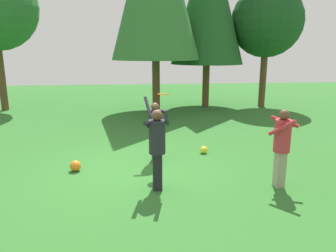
# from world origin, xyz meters

# --- Properties ---
(ground_plane) EXTENTS (40.00, 40.00, 0.00)m
(ground_plane) POSITION_xyz_m (0.00, 0.00, 0.00)
(ground_plane) COLOR #2D6B28
(person_thrower) EXTENTS (0.62, 0.61, 1.72)m
(person_thrower) POSITION_xyz_m (0.51, 0.60, 0.92)
(person_thrower) COLOR #4C382D
(person_thrower) RESTS_ON ground_plane
(person_catcher) EXTENTS (0.57, 0.65, 1.70)m
(person_catcher) POSITION_xyz_m (0.44, -1.16, 1.01)
(person_catcher) COLOR black
(person_catcher) RESTS_ON ground_plane
(person_bystander) EXTENTS (0.73, 0.70, 1.68)m
(person_bystander) POSITION_xyz_m (3.03, -1.29, 1.00)
(person_bystander) COLOR gray
(person_bystander) RESTS_ON ground_plane
(frisbee) EXTENTS (0.38, 0.38, 0.06)m
(frisbee) POSITION_xyz_m (0.68, 0.19, 1.82)
(frisbee) COLOR orange
(ball_orange) EXTENTS (0.26, 0.26, 0.26)m
(ball_orange) POSITION_xyz_m (-1.46, 0.07, 0.13)
(ball_orange) COLOR orange
(ball_orange) RESTS_ON ground_plane
(ball_yellow) EXTENTS (0.21, 0.21, 0.21)m
(ball_yellow) POSITION_xyz_m (1.91, 1.08, 0.10)
(ball_yellow) COLOR yellow
(ball_yellow) RESTS_ON ground_plane
(tree_far_right) EXTENTS (3.50, 3.50, 5.98)m
(tree_far_right) POSITION_xyz_m (6.55, 8.41, 4.21)
(tree_far_right) COLOR brown
(tree_far_right) RESTS_ON ground_plane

